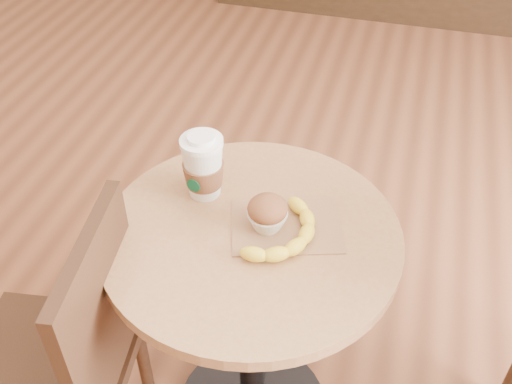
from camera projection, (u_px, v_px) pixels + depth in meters
cafe_table at (252, 299)px, 1.46m from camera, size 0.66×0.66×0.75m
chair_left at (68, 360)px, 1.37m from camera, size 0.44×0.44×0.88m
kraft_bag at (286, 225)px, 1.32m from camera, size 0.28×0.24×0.00m
coffee_cup at (203, 168)px, 1.36m from camera, size 0.10×0.10×0.16m
muffin at (267, 213)px, 1.29m from camera, size 0.09×0.09×0.08m
banana at (285, 231)px, 1.28m from camera, size 0.23×0.27×0.03m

